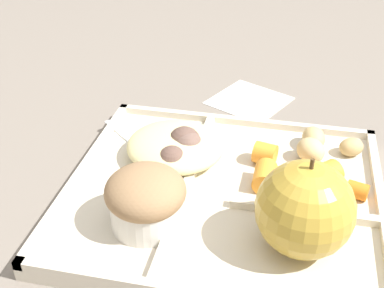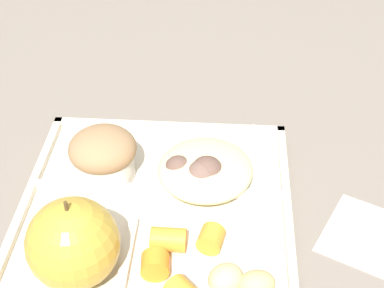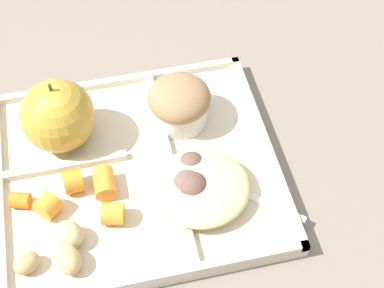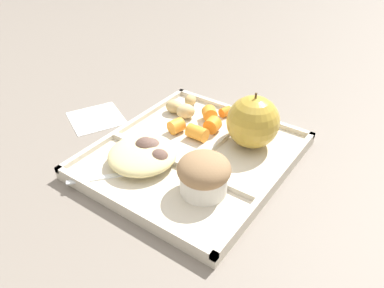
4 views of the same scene
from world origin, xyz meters
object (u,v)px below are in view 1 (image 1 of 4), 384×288
Objects in this scene: green_apple at (305,209)px; plastic_fork at (142,150)px; bran_muffin at (146,199)px; lunch_tray at (224,196)px.

green_apple reaches higher than plastic_fork.
bran_muffin is at bearing 109.01° from plastic_fork.
bran_muffin is 0.13m from plastic_fork.
bran_muffin is at bearing -0.00° from green_apple.
bran_muffin reaches higher than plastic_fork.
green_apple is 0.81× the size of plastic_fork.
plastic_fork is at bearing -27.73° from lunch_tray.
bran_muffin reaches higher than lunch_tray.
lunch_tray is 4.24× the size of bran_muffin.
plastic_fork is (0.11, -0.06, 0.01)m from lunch_tray.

